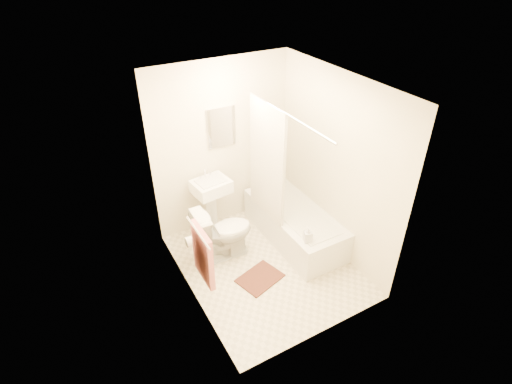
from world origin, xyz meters
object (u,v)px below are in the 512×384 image
bathtub (294,224)px  soap_bottle (308,234)px  bath_mat (260,278)px  toilet (223,232)px  sink (212,205)px

bathtub → soap_bottle: size_ratio=7.70×
bath_mat → toilet: bearing=107.3°
bathtub → bath_mat: size_ratio=3.07×
bath_mat → soap_bottle: 0.83m
bath_mat → soap_bottle: (0.60, -0.13, 0.56)m
bath_mat → soap_bottle: bearing=-12.2°
toilet → bath_mat: 0.75m
sink → bath_mat: size_ratio=1.78×
sink → soap_bottle: bearing=-68.4°
bath_mat → sink: bearing=95.7°
sink → bathtub: 1.19m
soap_bottle → bathtub: bearing=69.3°
sink → bathtub: sink is taller
bathtub → toilet: bearing=171.7°
sink → bathtub: size_ratio=0.58×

